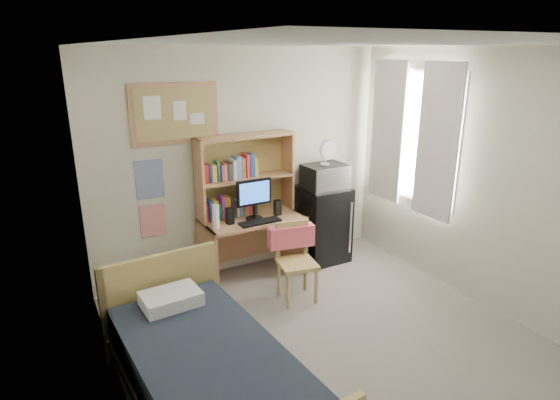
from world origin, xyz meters
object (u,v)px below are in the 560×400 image
bed (211,384)px  speaker_left (230,216)px  desk (253,247)px  desk_fan (325,154)px  speaker_right (277,208)px  bulletin_board (175,114)px  mini_fridge (322,223)px  desk_chair (297,263)px  monitor (254,201)px  microwave (325,176)px

bed → speaker_left: bearing=59.0°
desk → desk_fan: (0.98, -0.01, 1.01)m
speaker_right → desk_fan: desk_fan is taller
desk → speaker_right: (0.30, -0.06, 0.45)m
bulletin_board → desk_fan: 1.82m
mini_fridge → desk_chair: bearing=-137.7°
desk → speaker_right: bearing=-11.3°
desk_fan → speaker_left: bearing=-177.5°
bulletin_board → mini_fridge: bearing=-9.4°
monitor → desk_chair: bearing=-76.0°
desk_chair → mini_fridge: size_ratio=0.88×
desk → monitor: size_ratio=2.63×
bulletin_board → desk_fan: size_ratio=3.43×
mini_fridge → desk_fan: size_ratio=3.45×
bulletin_board → monitor: 1.27m
desk_chair → speaker_left: size_ratio=4.53×
monitor → bed: bearing=-125.0°
bulletin_board → microwave: bearing=-10.0°
monitor → speaker_left: 0.33m
desk_fan → microwave: bearing=179.9°
microwave → mini_fridge: bearing=90.0°
speaker_left → desk: bearing=11.3°
bulletin_board → speaker_left: bulletin_board is taller
desk_chair → speaker_left: 0.91m
desk_chair → mini_fridge: bearing=53.2°
desk → microwave: microwave is taller
speaker_right → monitor: bearing=-180.0°
microwave → monitor: bearing=-176.9°
desk_chair → speaker_right: size_ratio=4.74×
bed → desk: bearing=52.9°
monitor → speaker_left: bearing=-180.0°
mini_fridge → bed: (-2.21, -1.89, -0.20)m
monitor → microwave: size_ratio=0.88×
desk_chair → monitor: 0.87m
mini_fridge → monitor: bearing=-175.8°
bulletin_board → desk_chair: 2.03m
bed → speaker_left: size_ratio=10.77×
speaker_left → microwave: bearing=1.7°
desk_chair → desk_fan: desk_fan is taller
speaker_left → monitor: bearing=0.0°
desk_chair → desk_fan: 1.44m
desk → bed: (-1.23, -1.88, -0.09)m
desk_chair → bed: 1.83m
mini_fridge → desk_fan: 0.90m
desk → monitor: (0.00, -0.06, 0.59)m
microwave → desk_fan: desk_fan is taller
desk_chair → bulletin_board: bearing=142.6°
speaker_left → bed: bearing=-118.1°
bed → microwave: 3.01m
speaker_left → speaker_right: speaker_left is taller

